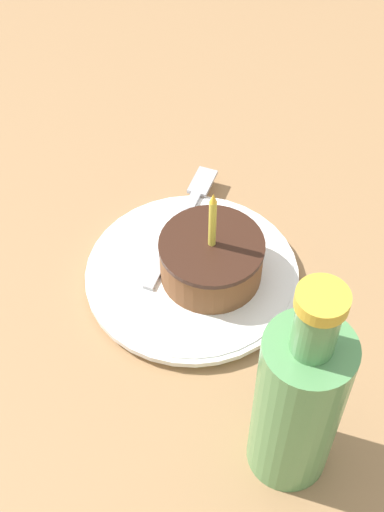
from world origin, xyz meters
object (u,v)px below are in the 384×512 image
(plate, at_px, (192,275))
(cake_slice, at_px, (211,259))
(bottle, at_px, (298,402))
(fork, at_px, (185,217))

(plate, distance_m, cake_slice, 0.04)
(bottle, bearing_deg, cake_slice, 140.39)
(plate, height_order, fork, fork)
(fork, distance_m, bottle, 0.31)
(cake_slice, bearing_deg, bottle, -39.61)
(plate, bearing_deg, fork, 128.14)
(plate, xyz_separation_m, bottle, (0.18, -0.13, 0.09))
(cake_slice, xyz_separation_m, bottle, (0.16, -0.13, 0.06))
(cake_slice, bearing_deg, plate, -159.65)
(fork, height_order, bottle, bottle)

